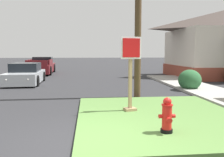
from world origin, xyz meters
TOP-DOWN VIEW (x-y plane):
  - ground_plane at (0.00, 0.00)m, footprint 160.00×160.00m
  - grass_corner_patch at (2.05, 1.86)m, footprint 4.73×5.44m
  - sidewalk_strip at (5.61, 5.62)m, footprint 2.20×15.04m
  - fire_hydrant at (1.74, 0.32)m, footprint 0.38×0.34m
  - stop_sign at (1.28, 2.41)m, footprint 0.65×0.36m
  - manhole_cover at (0.51, 3.65)m, footprint 0.70×0.70m
  - parked_sedan_silver at (-3.82, 10.01)m, footprint 2.09×4.16m
  - pickup_truck_maroon at (-4.13, 16.90)m, footprint 2.18×5.59m
  - shrub_by_curb at (5.04, 6.54)m, footprint 1.13×1.13m

SIDE VIEW (x-z plane):
  - ground_plane at x=0.00m, z-range 0.00..0.00m
  - manhole_cover at x=0.51m, z-range 0.00..0.02m
  - grass_corner_patch at x=2.05m, z-range 0.00..0.08m
  - sidewalk_strip at x=5.61m, z-range 0.00..0.12m
  - fire_hydrant at x=1.74m, z-range 0.05..0.86m
  - shrub_by_curb at x=5.04m, z-range 0.00..1.04m
  - parked_sedan_silver at x=-3.82m, z-range -0.08..1.17m
  - pickup_truck_maroon at x=-4.13m, z-range -0.12..1.36m
  - stop_sign at x=1.28m, z-range 0.03..2.31m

